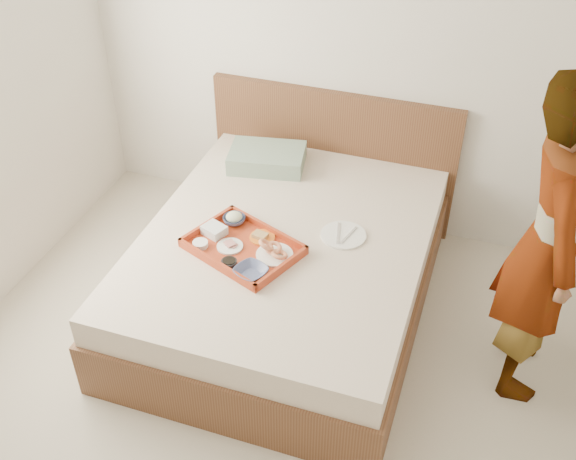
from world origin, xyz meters
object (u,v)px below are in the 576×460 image
Objects in this scene: person at (550,244)px; bed at (285,270)px; tray at (243,246)px; dinner_plate at (343,235)px.

bed is at bearing 80.79° from person.
tray is 0.33× the size of person.
person is (1.04, -0.18, 0.34)m from dinner_plate.
bed is 3.45× the size of tray.
person is (1.35, -0.08, 0.61)m from bed.
dinner_plate is 1.11m from person.
tray reaches higher than dinner_plate.
bed is 0.42m from dinner_plate.
dinner_plate is (0.49, 0.30, -0.02)m from tray.
tray is at bearing -148.65° from dinner_plate.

